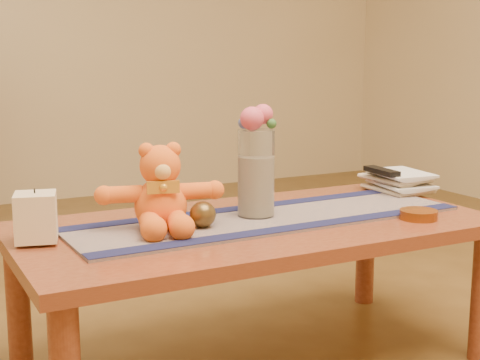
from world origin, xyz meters
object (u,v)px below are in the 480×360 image
pillar_candle (36,217)px  book_bottom (379,191)px  tv_remote (382,171)px  amber_dish (419,215)px  teddy_bear (160,188)px  bronze_ball (203,214)px  glass_vase (256,173)px

pillar_candle → book_bottom: pillar_candle is taller
tv_remote → amber_dish: size_ratio=1.42×
pillar_candle → teddy_bear: bearing=-3.6°
amber_dish → teddy_bear: bearing=162.3°
pillar_candle → bronze_ball: pillar_candle is taller
teddy_bear → pillar_candle: bearing=-170.5°
tv_remote → amber_dish: 0.37m
teddy_bear → book_bottom: size_ratio=1.50×
bronze_ball → tv_remote: (0.76, 0.16, 0.04)m
pillar_candle → tv_remote: (1.20, 0.08, 0.01)m
glass_vase → tv_remote: glass_vase is taller
glass_vase → tv_remote: size_ratio=1.62×
pillar_candle → bronze_ball: bearing=-9.8°
amber_dish → book_bottom: bearing=69.3°
amber_dish → tv_remote: bearing=68.9°
tv_remote → glass_vase: bearing=-166.0°
glass_vase → bronze_ball: glass_vase is taller
glass_vase → book_bottom: (0.56, 0.11, -0.13)m
glass_vase → teddy_bear: bearing=-179.5°
pillar_candle → bronze_ball: size_ratio=1.69×
bronze_ball → tv_remote: size_ratio=0.46×
glass_vase → pillar_candle: bearing=178.3°
teddy_bear → glass_vase: 0.31m
pillar_candle → tv_remote: size_ratio=0.79×
amber_dish → bronze_ball: bearing=164.1°
bronze_ball → pillar_candle: bearing=170.2°
bronze_ball → teddy_bear: bearing=152.3°
pillar_candle → tv_remote: 1.21m
teddy_bear → book_bottom: bearing=20.8°
teddy_bear → tv_remote: 0.87m
teddy_bear → bronze_ball: teddy_bear is taller
glass_vase → amber_dish: (0.43, -0.24, -0.12)m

